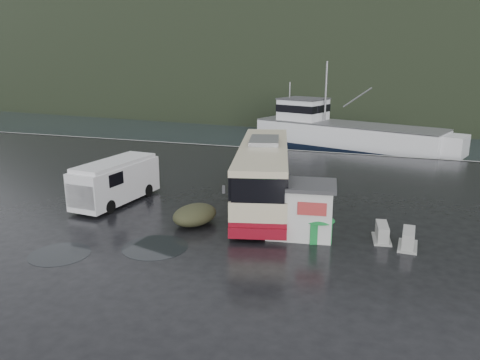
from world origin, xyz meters
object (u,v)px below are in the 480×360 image
(dome_tent, at_px, (195,224))
(jersey_barrier_b, at_px, (407,247))
(fishing_trawler, at_px, (347,140))
(waste_bin_right, at_px, (246,224))
(jersey_barrier_a, at_px, (381,240))
(coach_bus, at_px, (263,202))
(ticket_kiosk, at_px, (299,235))
(white_van, at_px, (117,202))
(waste_bin_left, at_px, (318,240))

(dome_tent, xyz_separation_m, jersey_barrier_b, (10.50, 0.28, 0.00))
(dome_tent, xyz_separation_m, fishing_trawler, (4.73, 28.78, 0.00))
(fishing_trawler, bearing_deg, waste_bin_right, -75.51)
(jersey_barrier_a, bearing_deg, coach_bus, 149.81)
(waste_bin_right, distance_m, fishing_trawler, 28.05)
(waste_bin_right, relative_size, ticket_kiosk, 0.46)
(white_van, xyz_separation_m, jersey_barrier_a, (15.30, -1.21, 0.00))
(coach_bus, height_order, waste_bin_right, coach_bus)
(coach_bus, bearing_deg, waste_bin_right, -100.26)
(dome_tent, relative_size, jersey_barrier_a, 1.66)
(jersey_barrier_a, height_order, jersey_barrier_b, jersey_barrier_b)
(waste_bin_right, bearing_deg, white_van, 171.95)
(dome_tent, relative_size, jersey_barrier_b, 1.60)
(white_van, relative_size, jersey_barrier_a, 3.86)
(dome_tent, height_order, jersey_barrier_a, dome_tent)
(dome_tent, bearing_deg, white_van, 161.33)
(coach_bus, xyz_separation_m, ticket_kiosk, (3.15, -4.62, 0.00))
(waste_bin_left, relative_size, waste_bin_right, 0.96)
(coach_bus, distance_m, waste_bin_left, 6.58)
(white_van, xyz_separation_m, waste_bin_right, (8.50, -1.20, 0.00))
(coach_bus, distance_m, fishing_trawler, 24.01)
(coach_bus, xyz_separation_m, dome_tent, (-2.30, -4.90, 0.00))
(waste_bin_right, height_order, jersey_barrier_b, waste_bin_right)
(white_van, bearing_deg, dome_tent, -13.29)
(ticket_kiosk, bearing_deg, waste_bin_left, -31.69)
(fishing_trawler, bearing_deg, ticket_kiosk, -69.56)
(coach_bus, relative_size, white_van, 2.12)
(coach_bus, bearing_deg, dome_tent, -128.62)
(jersey_barrier_b, xyz_separation_m, fishing_trawler, (-5.77, 28.50, 0.00))
(waste_bin_left, bearing_deg, jersey_barrier_a, 19.24)
(coach_bus, distance_m, dome_tent, 5.41)
(white_van, height_order, ticket_kiosk, ticket_kiosk)
(dome_tent, bearing_deg, waste_bin_right, 17.89)
(waste_bin_left, bearing_deg, ticket_kiosk, 156.00)
(waste_bin_left, bearing_deg, jersey_barrier_b, 6.64)
(dome_tent, relative_size, fishing_trawler, 0.11)
(white_van, relative_size, waste_bin_right, 4.02)
(waste_bin_right, height_order, ticket_kiosk, ticket_kiosk)
(waste_bin_left, xyz_separation_m, waste_bin_right, (-3.96, 1.00, 0.00))
(dome_tent, height_order, jersey_barrier_b, dome_tent)
(white_van, distance_m, fishing_trawler, 28.83)
(coach_bus, distance_m, waste_bin_right, 4.09)
(ticket_kiosk, bearing_deg, jersey_barrier_a, 0.13)
(waste_bin_right, bearing_deg, jersey_barrier_b, -3.82)
(jersey_barrier_a, bearing_deg, ticket_kiosk, -172.18)
(jersey_barrier_b, bearing_deg, fishing_trawler, 101.44)
(dome_tent, xyz_separation_m, jersey_barrier_a, (9.33, 0.81, 0.00))
(coach_bus, xyz_separation_m, fishing_trawler, (2.43, 23.89, 0.00))
(ticket_kiosk, xyz_separation_m, jersey_barrier_b, (5.04, 0.01, 0.00))
(waste_bin_right, bearing_deg, coach_bus, 93.19)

